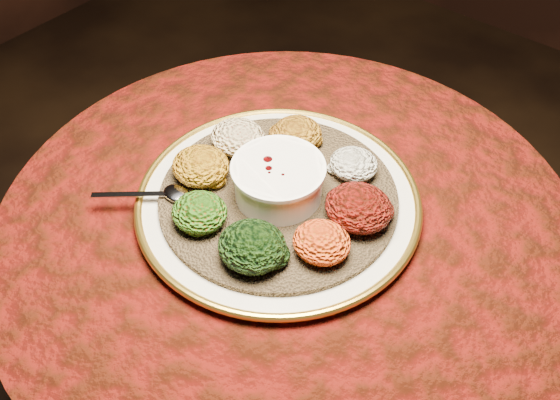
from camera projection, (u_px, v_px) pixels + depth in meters
The scene contains 13 objects.
table at pixel (287, 281), 1.15m from camera, with size 0.96×0.96×0.73m.
platter at pixel (278, 201), 1.03m from camera, with size 0.55×0.55×0.02m.
injera at pixel (278, 196), 1.02m from camera, with size 0.39×0.39×0.01m, color brown.
stew_bowl at pixel (278, 178), 0.99m from camera, with size 0.15×0.15×0.06m.
spoon at pixel (170, 194), 1.01m from camera, with size 0.13×0.11×0.01m.
portion_ayib at pixel (354, 164), 1.03m from camera, with size 0.08×0.08×0.04m, color silver.
portion_kitfo at pixel (359, 208), 0.96m from camera, with size 0.11×0.10×0.05m, color black.
portion_tikil at pixel (322, 242), 0.92m from camera, with size 0.09×0.08×0.04m, color #C17110.
portion_gomen at pixel (252, 246), 0.91m from camera, with size 0.10×0.10×0.05m, color black.
portion_mixveg at pixel (199, 212), 0.96m from camera, with size 0.09×0.08×0.04m, color #912B09.
portion_kik at pixel (201, 166), 1.03m from camera, with size 0.10×0.09×0.05m, color #B47C0F.
portion_timatim at pixel (238, 137), 1.08m from camera, with size 0.10×0.09×0.05m, color maroon.
portion_shiro at pixel (298, 132), 1.09m from camera, with size 0.09×0.08×0.04m, color #A16A13.
Camera 1 is at (0.42, -0.54, 1.49)m, focal length 40.00 mm.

